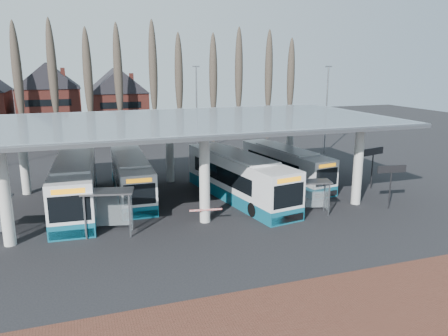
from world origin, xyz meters
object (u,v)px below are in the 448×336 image
object	(u,v)px
bus_1	(131,177)
bus_2	(238,178)
shelter_1	(109,202)
bus_0	(76,185)
bus_3	(285,166)
shelter_2	(311,189)

from	to	relation	value
bus_1	bus_2	xyz separation A→B (m)	(7.86, -3.61, 0.17)
bus_2	shelter_1	bearing A→B (deg)	-167.07
bus_0	bus_1	bearing A→B (deg)	24.33
bus_1	bus_3	bearing A→B (deg)	0.82
bus_0	shelter_1	bearing A→B (deg)	-69.57
bus_2	shelter_1	distance (m)	11.09
bus_2	shelter_1	size ratio (longest dim) A/B	3.95
bus_2	shelter_1	xyz separation A→B (m)	(-10.24, -4.24, 0.39)
bus_0	shelter_2	xyz separation A→B (m)	(15.76, -6.92, 0.06)
shelter_1	bus_3	bearing A→B (deg)	37.60
bus_0	bus_2	size ratio (longest dim) A/B	1.00
bus_2	shelter_2	distance (m)	6.13
bus_0	bus_1	world-z (taller)	bus_0
bus_0	bus_2	world-z (taller)	bus_0
bus_0	bus_1	distance (m)	4.59
shelter_1	shelter_2	world-z (taller)	shelter_1
bus_3	shelter_1	xyz separation A→B (m)	(-16.00, -7.65, 0.60)
bus_0	shelter_1	distance (m)	6.51
bus_1	bus_3	xyz separation A→B (m)	(13.63, -0.20, -0.04)
shelter_1	shelter_2	size ratio (longest dim) A/B	1.17
bus_2	shelter_2	world-z (taller)	bus_2
shelter_1	bus_2	bearing A→B (deg)	34.57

